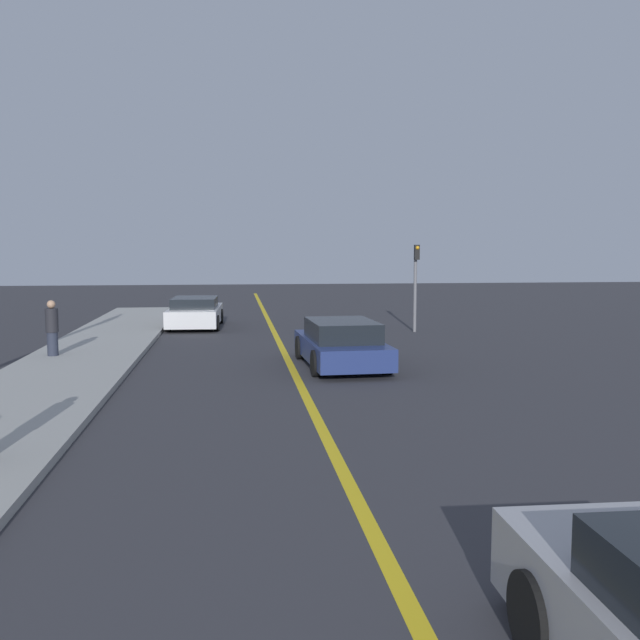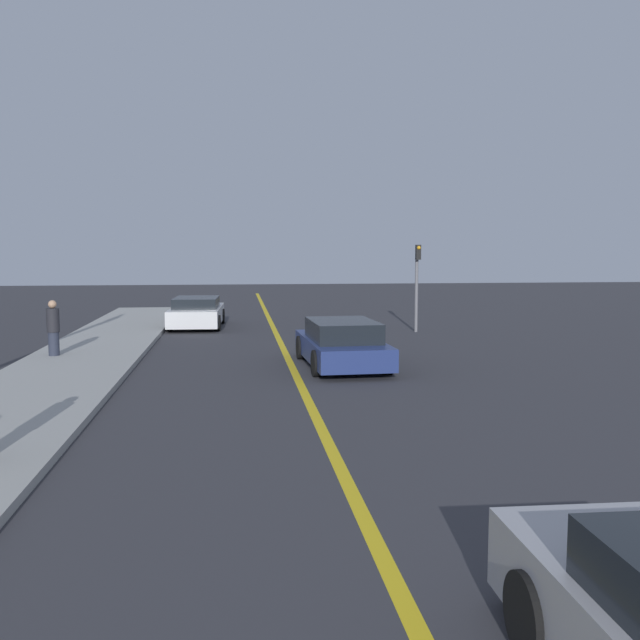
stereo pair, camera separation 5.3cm
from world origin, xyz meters
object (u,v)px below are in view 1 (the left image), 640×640
car_far_distant (195,313)px  traffic_light (416,277)px  car_ahead_center (341,344)px  pedestrian_far_standing (52,328)px

car_far_distant → traffic_light: 8.75m
car_far_distant → car_ahead_center: bearing=-64.0°
pedestrian_far_standing → car_far_distant: bearing=65.9°
car_far_distant → pedestrian_far_standing: pedestrian_far_standing is taller
pedestrian_far_standing → traffic_light: size_ratio=0.48×
car_ahead_center → pedestrian_far_standing: 8.11m
car_ahead_center → car_far_distant: car_ahead_center is taller
pedestrian_far_standing → traffic_light: (11.78, 5.37, 1.13)m
car_far_distant → traffic_light: (8.25, -2.53, 1.45)m
traffic_light → pedestrian_far_standing: bearing=-155.5°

